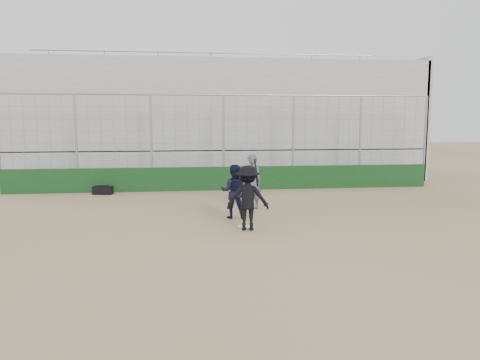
{
  "coord_description": "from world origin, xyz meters",
  "views": [
    {
      "loc": [
        -1.76,
        -12.66,
        3.0
      ],
      "look_at": [
        0.0,
        1.4,
        1.15
      ],
      "focal_mm": 35.0,
      "sensor_mm": 36.0,
      "label": 1
    }
  ],
  "objects": [
    {
      "name": "equipment_bag",
      "position": [
        -4.92,
        6.41,
        0.17
      ],
      "size": [
        0.82,
        0.46,
        0.37
      ],
      "color": "black",
      "rests_on": "ground"
    },
    {
      "name": "backstop",
      "position": [
        0.0,
        7.0,
        0.96
      ],
      "size": [
        18.1,
        0.25,
        4.04
      ],
      "color": "#113515",
      "rests_on": "ground"
    },
    {
      "name": "home_plate",
      "position": [
        0.0,
        0.0,
        0.01
      ],
      "size": [
        0.44,
        0.44,
        0.02
      ],
      "primitive_type": "cube",
      "color": "white",
      "rests_on": "ground"
    },
    {
      "name": "batter_at_plate",
      "position": [
        0.0,
        -0.3,
        0.88
      ],
      "size": [
        1.24,
        0.86,
        1.91
      ],
      "color": "black",
      "rests_on": "ground"
    },
    {
      "name": "ground",
      "position": [
        0.0,
        0.0,
        0.0
      ],
      "size": [
        90.0,
        90.0,
        0.0
      ],
      "primitive_type": "plane",
      "color": "olive",
      "rests_on": "ground"
    },
    {
      "name": "catcher_crouched",
      "position": [
        -0.21,
        1.23,
        0.56
      ],
      "size": [
        0.94,
        0.82,
        1.12
      ],
      "color": "black",
      "rests_on": "ground"
    },
    {
      "name": "umpire",
      "position": [
        0.55,
        2.63,
        0.83
      ],
      "size": [
        0.7,
        0.48,
        1.67
      ],
      "primitive_type": "imported",
      "rotation": [
        0.0,
        0.0,
        3.2
      ],
      "color": "#4A535E",
      "rests_on": "ground"
    },
    {
      "name": "bleachers",
      "position": [
        0.0,
        11.95,
        2.92
      ],
      "size": [
        20.25,
        6.7,
        6.98
      ],
      "color": "#A0A0A0",
      "rests_on": "ground"
    }
  ]
}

